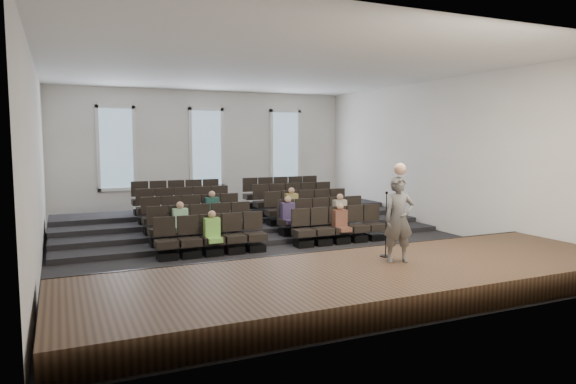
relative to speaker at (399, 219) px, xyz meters
name	(u,v)px	position (x,y,z in m)	size (l,w,h in m)	color
ground	(272,245)	(-0.84, 4.87, -1.39)	(14.00, 14.00, 0.00)	black
ceiling	(271,68)	(-0.84, 4.87, 3.62)	(12.00, 14.00, 0.02)	white
wall_back	(206,153)	(-0.84, 11.89, 1.11)	(12.00, 0.04, 5.00)	white
wall_front	(439,173)	(-0.84, -2.15, 1.11)	(12.00, 0.04, 5.00)	white
wall_left	(36,162)	(-6.86, 4.87, 1.11)	(0.04, 14.00, 5.00)	white
wall_right	(439,156)	(5.18, 4.87, 1.11)	(0.04, 14.00, 5.00)	white
stage	(370,281)	(-0.84, -0.23, -1.14)	(11.80, 3.60, 0.50)	#4D3421
stage_lip	(327,261)	(-0.84, 1.54, -1.14)	(11.80, 0.06, 0.52)	black
risers	(237,222)	(-0.84, 8.04, -1.19)	(11.80, 4.80, 0.60)	black
seating_rows	(253,215)	(-0.84, 6.41, -0.71)	(6.80, 4.70, 1.67)	black
windows	(207,148)	(-0.84, 11.82, 1.31)	(8.44, 0.10, 3.24)	white
audience	(269,214)	(-0.74, 5.32, -0.56)	(5.45, 2.64, 1.10)	#8CD957
speaker	(399,219)	(0.00, 0.00, 0.00)	(0.65, 0.43, 1.78)	#5B5856
mic_stand	(386,237)	(0.04, 0.51, -0.46)	(0.24, 0.24, 1.43)	black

